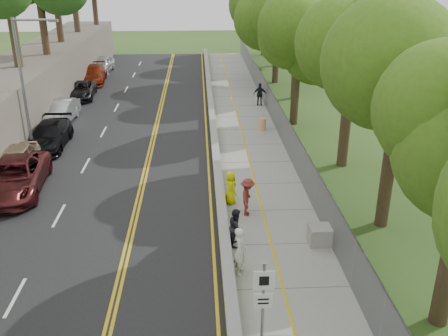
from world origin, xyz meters
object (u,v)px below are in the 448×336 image
construction_barrel (262,124)px  painter_0 (230,188)px  person_far (260,94)px  concrete_block (322,235)px  streetlight (26,78)px  car_2 (14,177)px  signpost (263,299)px

construction_barrel → painter_0: bearing=-104.8°
painter_0 → person_far: bearing=-36.1°
concrete_block → streetlight: bearing=143.3°
streetlight → painter_0: size_ratio=4.92×
streetlight → construction_barrel: (14.11, 3.83, -4.18)m
construction_barrel → person_far: (0.55, 6.22, 0.48)m
streetlight → person_far: bearing=34.4°
construction_barrel → person_far: 6.26m
painter_0 → concrete_block: bearing=-162.2°
streetlight → concrete_block: size_ratio=7.01×
concrete_block → person_far: (-0.10, 21.04, 0.51)m
construction_barrel → concrete_block: construction_barrel is taller
person_far → concrete_block: bearing=97.7°
streetlight → car_2: streetlight is taller
painter_0 → person_far: person_far is taller
streetlight → concrete_block: streetlight is taller
streetlight → painter_0: (11.21, -7.14, -3.78)m
streetlight → person_far: 18.15m
signpost → painter_0: bearing=91.7°
signpost → concrete_block: signpost is taller
construction_barrel → signpost: bearing=-97.1°
concrete_block → car_2: 15.35m
painter_0 → car_2: bearing=55.7°
signpost → car_2: size_ratio=0.51×
person_far → car_2: bearing=54.8°
concrete_block → car_2: car_2 is taller
concrete_block → construction_barrel: bearing=92.5°
signpost → car_2: signpost is taller
construction_barrel → concrete_block: bearing=-87.5°
construction_barrel → person_far: person_far is taller
concrete_block → person_far: 21.05m
car_2 → concrete_block: bearing=-26.8°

